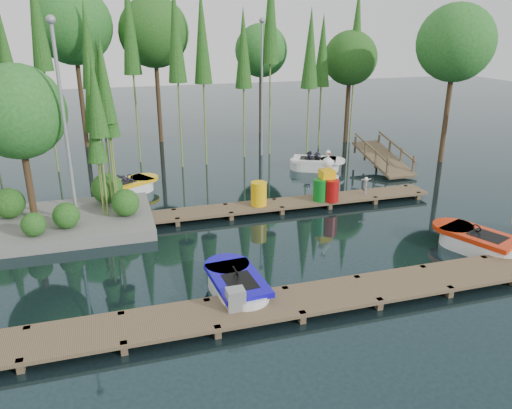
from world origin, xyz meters
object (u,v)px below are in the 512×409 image
object	(u,v)px
island	(44,141)
utility_cabinet	(236,299)
drum_cluster	(328,185)
boat_yellow_far	(129,187)
yellow_barrel	(259,194)
boat_red	(477,242)
boat_blue	(237,287)

from	to	relation	value
island	utility_cabinet	bearing A→B (deg)	-58.58
drum_cluster	utility_cabinet	bearing A→B (deg)	-129.24
drum_cluster	boat_yellow_far	bearing A→B (deg)	152.32
boat_yellow_far	yellow_barrel	bearing A→B (deg)	-49.38
boat_red	boat_yellow_far	size ratio (longest dim) A/B	1.10
boat_blue	drum_cluster	bearing A→B (deg)	43.51
boat_yellow_far	yellow_barrel	distance (m)	6.11
utility_cabinet	yellow_barrel	xyz separation A→B (m)	(2.76, 7.00, 0.19)
boat_blue	utility_cabinet	distance (m)	1.16
boat_red	boat_yellow_far	bearing A→B (deg)	116.13
island	drum_cluster	size ratio (longest dim) A/B	3.34
boat_yellow_far	drum_cluster	size ratio (longest dim) A/B	1.46
boat_blue	boat_yellow_far	world-z (taller)	boat_yellow_far
island	drum_cluster	distance (m)	10.64
island	boat_yellow_far	bearing A→B (deg)	47.61
boat_blue	boat_red	xyz separation A→B (m)	(8.24, 0.52, 0.01)
island	drum_cluster	xyz separation A→B (m)	(10.35, -0.94, -2.29)
boat_blue	yellow_barrel	bearing A→B (deg)	63.55
island	boat_yellow_far	world-z (taller)	island
utility_cabinet	boat_blue	bearing A→B (deg)	73.94
boat_blue	boat_yellow_far	size ratio (longest dim) A/B	0.99
boat_blue	boat_red	size ratio (longest dim) A/B	0.90
utility_cabinet	drum_cluster	xyz separation A→B (m)	(5.59, 6.85, 0.32)
boat_red	yellow_barrel	xyz separation A→B (m)	(-5.79, 5.40, 0.48)
boat_red	yellow_barrel	world-z (taller)	yellow_barrel
boat_yellow_far	utility_cabinet	bearing A→B (deg)	-90.11
boat_yellow_far	yellow_barrel	xyz separation A→B (m)	(4.75, -3.82, 0.48)
boat_blue	utility_cabinet	size ratio (longest dim) A/B	5.27
island	utility_cabinet	world-z (taller)	island
boat_yellow_far	yellow_barrel	size ratio (longest dim) A/B	3.16
island	boat_yellow_far	distance (m)	5.03
yellow_barrel	drum_cluster	distance (m)	2.84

